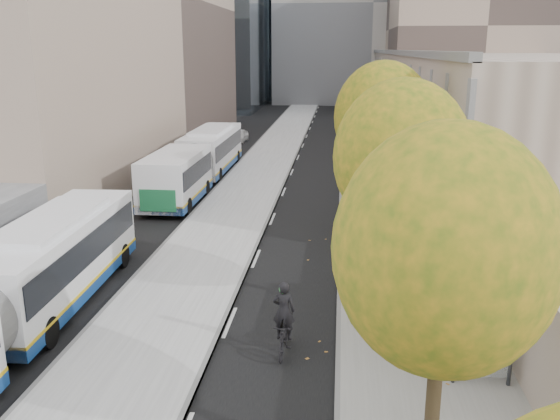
# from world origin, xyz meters

# --- Properties ---
(bus_platform) EXTENTS (4.25, 150.00, 0.15)m
(bus_platform) POSITION_xyz_m (-3.88, 35.00, 0.07)
(bus_platform) COLOR #A4A4A4
(bus_platform) RESTS_ON ground
(sidewalk) EXTENTS (4.75, 150.00, 0.08)m
(sidewalk) POSITION_xyz_m (4.12, 35.00, 0.04)
(sidewalk) COLOR gray
(sidewalk) RESTS_ON ground
(building_tan) EXTENTS (18.00, 92.00, 8.00)m
(building_tan) POSITION_xyz_m (15.50, 64.00, 4.00)
(building_tan) COLOR gray
(building_tan) RESTS_ON ground
(building_far_block) EXTENTS (30.00, 18.00, 30.00)m
(building_far_block) POSITION_xyz_m (6.00, 96.00, 15.00)
(building_far_block) COLOR #A7A19A
(building_far_block) RESTS_ON ground
(bus_shelter) EXTENTS (1.90, 4.40, 2.53)m
(bus_shelter) POSITION_xyz_m (5.69, 10.96, 2.19)
(bus_shelter) COLOR #383A3F
(bus_shelter) RESTS_ON sidewalk
(tree_b) EXTENTS (4.00, 4.00, 6.97)m
(tree_b) POSITION_xyz_m (3.60, 5.00, 5.04)
(tree_b) COLOR black
(tree_b) RESTS_ON sidewalk
(tree_c) EXTENTS (4.20, 4.20, 7.28)m
(tree_c) POSITION_xyz_m (3.60, 13.00, 5.25)
(tree_c) COLOR black
(tree_c) RESTS_ON sidewalk
(tree_d) EXTENTS (4.40, 4.40, 7.60)m
(tree_d) POSITION_xyz_m (3.60, 22.00, 5.47)
(tree_d) COLOR black
(tree_d) RESTS_ON sidewalk
(bus_far) EXTENTS (2.62, 17.57, 2.93)m
(bus_far) POSITION_xyz_m (-7.28, 31.63, 1.60)
(bus_far) COLOR white
(bus_far) RESTS_ON ground
(cyclist) EXTENTS (0.65, 1.74, 2.20)m
(cyclist) POSITION_xyz_m (0.26, 10.20, 0.82)
(cyclist) COLOR black
(cyclist) RESTS_ON ground
(distant_car) EXTENTS (1.53, 3.50, 1.17)m
(distant_car) POSITION_xyz_m (-7.78, 49.69, 0.59)
(distant_car) COLOR silver
(distant_car) RESTS_ON ground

